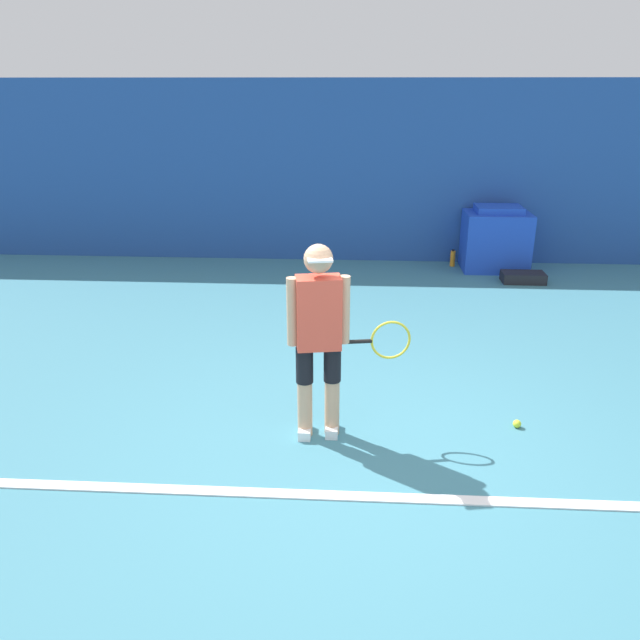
% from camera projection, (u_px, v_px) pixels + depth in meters
% --- Properties ---
extents(ground_plane, '(24.00, 24.00, 0.00)m').
position_uv_depth(ground_plane, '(365.00, 458.00, 4.78)').
color(ground_plane, teal).
extents(back_wall, '(24.00, 0.10, 2.77)m').
position_uv_depth(back_wall, '(364.00, 173.00, 9.68)').
color(back_wall, '#234C99').
rests_on(back_wall, ground_plane).
extents(court_baseline, '(21.60, 0.10, 0.01)m').
position_uv_depth(court_baseline, '(365.00, 497.00, 4.32)').
color(court_baseline, white).
rests_on(court_baseline, ground_plane).
extents(tennis_player, '(0.96, 0.31, 1.59)m').
position_uv_depth(tennis_player, '(320.00, 334.00, 4.80)').
color(tennis_player, tan).
rests_on(tennis_player, ground_plane).
extents(tennis_ball, '(0.07, 0.07, 0.07)m').
position_uv_depth(tennis_ball, '(517.00, 424.00, 5.19)').
color(tennis_ball, '#D1E533').
rests_on(tennis_ball, ground_plane).
extents(covered_chair, '(0.97, 0.70, 0.98)m').
position_uv_depth(covered_chair, '(496.00, 240.00, 9.47)').
color(covered_chair, blue).
rests_on(covered_chair, ground_plane).
extents(equipment_bag, '(0.61, 0.32, 0.15)m').
position_uv_depth(equipment_bag, '(523.00, 277.00, 8.98)').
color(equipment_bag, black).
rests_on(equipment_bag, ground_plane).
extents(water_bottle, '(0.08, 0.08, 0.27)m').
position_uv_depth(water_bottle, '(453.00, 258.00, 9.76)').
color(water_bottle, orange).
rests_on(water_bottle, ground_plane).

